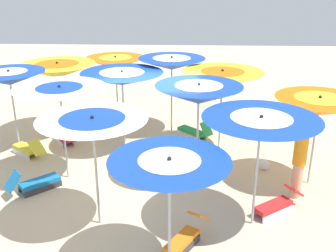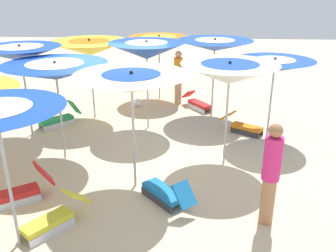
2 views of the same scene
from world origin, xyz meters
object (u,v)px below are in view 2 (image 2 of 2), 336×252
beach_umbrella_3 (20,54)px  beachgoer_0 (178,76)px  lounger_3 (22,190)px  beach_umbrella_8 (229,73)px  beach_umbrella_6 (90,48)px  beach_umbrella_9 (159,42)px  beachgoer_1 (271,173)px  beach_ball (138,103)px  lounger_4 (243,126)px  beach_umbrella_10 (215,45)px  lounger_1 (198,103)px  beach_umbrella_7 (147,50)px  beach_umbrella_4 (56,71)px  lounger_2 (166,193)px  beach_umbrella_11 (275,66)px  lounger_5 (53,218)px  lounger_0 (59,118)px  beach_umbrella_5 (132,83)px

beach_umbrella_3 → beachgoer_0: 5.06m
lounger_3 → beachgoer_0: 6.77m
beach_umbrella_8 → beach_umbrella_6: bearing=-126.4°
beach_umbrella_9 → beach_umbrella_8: bearing=21.4°
beach_umbrella_9 → beachgoer_1: 7.51m
beachgoer_0 → beach_ball: bearing=-171.0°
lounger_4 → beach_ball: 3.80m
beach_umbrella_10 → lounger_1: (-0.57, -0.42, -1.97)m
lounger_1 → lounger_3: lounger_3 is taller
lounger_1 → beach_umbrella_10: bearing=0.8°
lounger_3 → beach_umbrella_7: bearing=-151.0°
beach_umbrella_3 → beach_umbrella_4: bearing=45.5°
beach_umbrella_7 → beach_umbrella_10: size_ratio=1.04×
beach_umbrella_4 → beachgoer_1: size_ratio=1.26×
lounger_2 → beach_ball: lounger_2 is taller
beach_umbrella_10 → lounger_3: 6.60m
beachgoer_1 → lounger_3: bearing=90.8°
beach_umbrella_11 → lounger_4: (-0.27, -0.61, -1.75)m
beach_umbrella_3 → beach_ball: 4.15m
beach_umbrella_9 → beach_umbrella_11: size_ratio=1.03×
beach_umbrella_4 → beachgoer_1: (2.26, 4.28, -1.11)m
beach_umbrella_11 → lounger_1: bearing=-140.9°
beach_umbrella_11 → lounger_1: beach_umbrella_11 is taller
beach_umbrella_6 → lounger_5: 5.75m
beach_umbrella_8 → beachgoer_1: bearing=13.1°
lounger_2 → beach_umbrella_11: bearing=-79.7°
beach_umbrella_4 → lounger_0: beach_umbrella_4 is taller
lounger_2 → beach_ball: (-5.58, -1.29, -0.07)m
beach_umbrella_9 → beachgoer_1: size_ratio=1.21×
beach_umbrella_3 → beach_umbrella_5: bearing=51.9°
beach_umbrella_4 → lounger_0: bearing=-158.1°
beach_umbrella_3 → lounger_1: 5.53m
beach_umbrella_7 → beach_umbrella_8: (2.04, 1.99, -0.10)m
beach_umbrella_4 → beachgoer_0: (-4.29, 2.55, -1.15)m
beach_umbrella_8 → beach_umbrella_11: beach_umbrella_8 is taller
beach_umbrella_3 → beach_umbrella_8: bearing=75.5°
lounger_1 → beachgoer_1: size_ratio=0.65×
lounger_3 → beach_ball: 5.85m
beach_umbrella_9 → beachgoer_0: (0.49, 0.67, -1.03)m
beach_umbrella_4 → beach_umbrella_9: size_ratio=1.04×
beach_umbrella_7 → lounger_1: beach_umbrella_7 is taller
beach_umbrella_7 → lounger_5: bearing=-13.3°
beach_umbrella_6 → lounger_1: 3.84m
beach_umbrella_4 → beach_umbrella_10: bearing=130.9°
beach_umbrella_5 → beach_umbrella_3: bearing=-128.1°
lounger_0 → beachgoer_0: size_ratio=0.62×
beach_umbrella_11 → beachgoer_1: beach_umbrella_11 is taller
beach_umbrella_5 → beach_umbrella_9: (-5.97, 0.03, -0.21)m
beach_umbrella_4 → lounger_4: bearing=111.7°
lounger_0 → lounger_1: 4.37m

